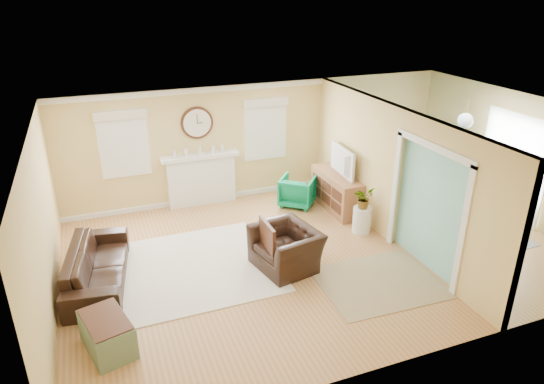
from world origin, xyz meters
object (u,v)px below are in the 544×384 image
(eames_chair, at_px, (286,248))
(dining_table, at_px, (437,207))
(green_chair, at_px, (297,191))
(credenza, at_px, (337,192))
(sofa, at_px, (97,265))

(eames_chair, relative_size, dining_table, 0.57)
(eames_chair, xyz_separation_m, dining_table, (3.57, 0.47, -0.02))
(green_chair, xyz_separation_m, credenza, (0.73, -0.47, 0.07))
(eames_chair, xyz_separation_m, credenza, (1.96, 1.82, 0.04))
(sofa, relative_size, dining_table, 1.14)
(credenza, bearing_deg, sofa, -166.98)
(eames_chair, bearing_deg, green_chair, 140.25)
(credenza, relative_size, dining_table, 0.80)
(sofa, distance_m, eames_chair, 3.16)
(dining_table, bearing_deg, green_chair, 58.22)
(green_chair, bearing_deg, sofa, 60.17)
(eames_chair, bearing_deg, sofa, -113.63)
(sofa, bearing_deg, credenza, -68.23)
(eames_chair, distance_m, dining_table, 3.60)
(sofa, xyz_separation_m, dining_table, (6.67, -0.19, 0.02))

